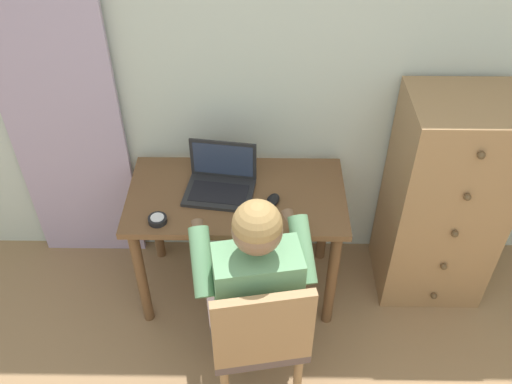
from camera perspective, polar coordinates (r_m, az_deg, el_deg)
wall_back at (r=2.81m, az=6.25°, el=12.96°), size 4.80×0.05×2.50m
curtain_panel at (r=2.98m, az=-19.86°, el=9.54°), size 0.61×0.03×2.23m
desk at (r=2.88m, az=-1.96°, el=-1.89°), size 1.10×0.59×0.72m
dresser at (r=3.08m, az=18.62°, el=-0.87°), size 0.56×0.49×1.22m
chair at (r=2.53m, az=0.28°, el=-14.26°), size 0.48×0.47×0.87m
person_seated at (r=2.50m, az=-0.30°, el=-8.48°), size 0.59×0.63×1.19m
laptop at (r=2.80m, az=-3.65°, el=1.12°), size 0.37×0.29×0.24m
computer_mouse at (r=2.74m, az=1.75°, el=-0.84°), size 0.09×0.11×0.03m
desk_clock at (r=2.68m, az=-10.06°, el=-2.80°), size 0.09×0.09×0.03m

